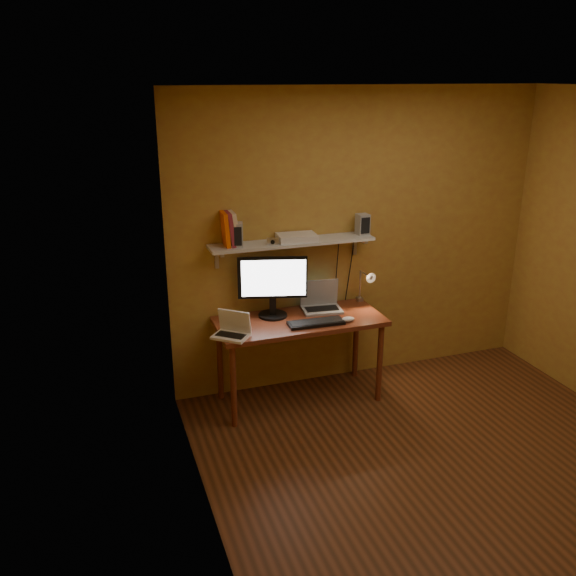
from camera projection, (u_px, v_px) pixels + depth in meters
name	position (u px, v px, depth m)	size (l,w,h in m)	color
room	(464.00, 299.00, 3.95)	(3.44, 3.24, 2.64)	brown
desk	(300.00, 329.00, 5.10)	(1.40, 0.60, 0.75)	brown
wall_shelf	(292.00, 243.00, 5.04)	(1.40, 0.25, 0.21)	silver
monitor	(273.00, 283.00, 5.04)	(0.56, 0.30, 0.52)	black
laptop	(321.00, 302.00, 5.27)	(0.36, 0.28, 0.25)	#96989E
netbook	(232.00, 329.00, 4.73)	(0.33, 0.32, 0.20)	silver
keyboard	(316.00, 323.00, 4.96)	(0.46, 0.15, 0.02)	black
mouse	(348.00, 319.00, 5.02)	(0.11, 0.07, 0.04)	silver
desk_lamp	(366.00, 282.00, 5.32)	(0.09, 0.23, 0.38)	silver
speaker_left	(236.00, 235.00, 4.84)	(0.11, 0.11, 0.19)	#96989E
speaker_right	(363.00, 224.00, 5.21)	(0.10, 0.10, 0.18)	#96989E
books	(230.00, 229.00, 4.85)	(0.14, 0.19, 0.28)	#EF570A
shelf_camera	(273.00, 241.00, 4.91)	(0.10, 0.06, 0.06)	silver
router	(297.00, 237.00, 5.04)	(0.32, 0.21, 0.05)	silver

